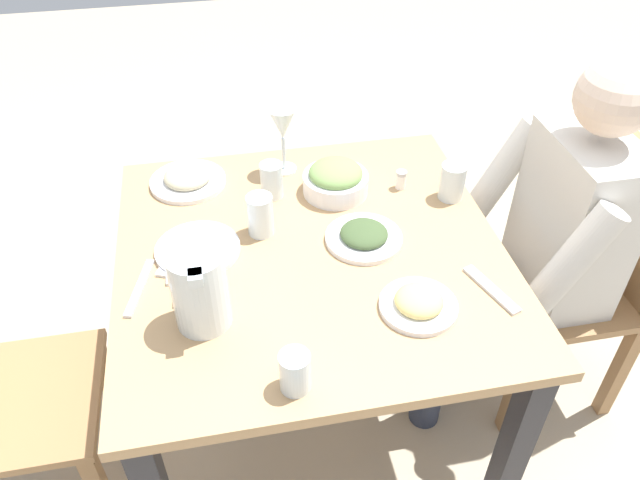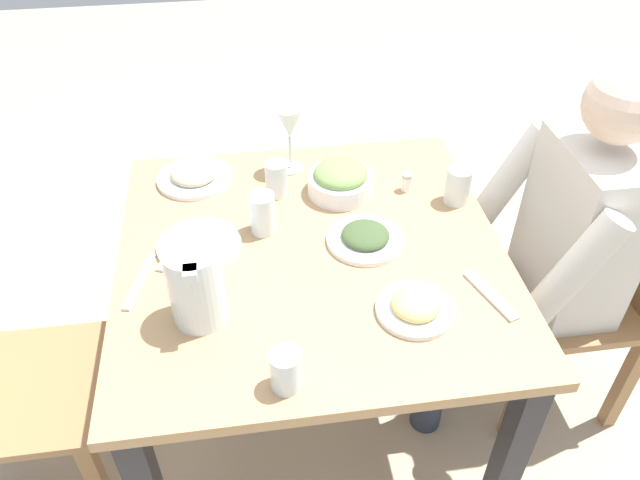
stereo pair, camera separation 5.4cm
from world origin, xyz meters
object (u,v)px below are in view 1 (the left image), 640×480
at_px(diner_near, 538,242).
at_px(plate_yoghurt, 197,247).
at_px(dining_table, 311,283).
at_px(water_glass_far_left, 260,215).
at_px(chair_near, 590,271).
at_px(salad_bowl, 336,179).
at_px(wine_glass, 283,127).
at_px(plate_dolmas, 364,236).
at_px(water_glass_near_right, 295,372).
at_px(water_glass_near_left, 272,180).
at_px(water_pitcher, 200,289).
at_px(water_glass_far_right, 452,182).
at_px(salt_shaker, 401,180).
at_px(plate_beans, 188,179).
at_px(plate_fries, 419,303).

xyz_separation_m(diner_near, plate_yoghurt, (0.02, 0.92, 0.12)).
relative_size(dining_table, water_glass_far_left, 8.64).
bearing_deg(chair_near, salad_bowl, 75.10).
relative_size(water_glass_far_left, wine_glass, 0.56).
relative_size(diner_near, plate_dolmas, 5.95).
height_order(chair_near, water_glass_near_right, chair_near).
xyz_separation_m(dining_table, wine_glass, (0.36, 0.01, 0.26)).
height_order(plate_dolmas, water_glass_near_left, water_glass_near_left).
height_order(water_pitcher, water_glass_far_right, water_pitcher).
bearing_deg(water_glass_far_right, chair_near, -104.53).
bearing_deg(diner_near, plate_dolmas, 92.40).
bearing_deg(plate_yoghurt, water_pitcher, -178.65).
bearing_deg(water_glass_near_left, water_pitcher, 154.44).
distance_m(dining_table, salt_shaker, 0.39).
xyz_separation_m(water_glass_far_left, wine_glass, (0.27, -0.10, 0.09)).
bearing_deg(plate_dolmas, plate_yoghurt, 84.81).
bearing_deg(water_glass_near_right, water_glass_far_left, 1.01).
height_order(salad_bowl, plate_dolmas, salad_bowl).
xyz_separation_m(dining_table, plate_dolmas, (0.01, -0.14, 0.13)).
bearing_deg(wine_glass, water_glass_near_left, 156.69).
distance_m(salad_bowl, plate_yoghurt, 0.43).
xyz_separation_m(water_glass_near_left, salt_shaker, (-0.03, -0.36, -0.02)).
relative_size(plate_yoghurt, water_glass_far_left, 1.90).
distance_m(water_glass_near_left, salt_shaker, 0.36).
distance_m(diner_near, plate_beans, 0.99).
relative_size(water_pitcher, water_glass_far_left, 1.73).
bearing_deg(chair_near, salt_shaker, 71.90).
bearing_deg(wine_glass, water_glass_near_right, 173.16).
xyz_separation_m(salad_bowl, water_glass_near_right, (-0.62, 0.21, 0.00)).
bearing_deg(salad_bowl, water_pitcher, 137.43).
xyz_separation_m(diner_near, plate_beans, (0.32, 0.94, 0.12)).
height_order(plate_fries, water_glass_near_right, water_glass_near_right).
distance_m(salad_bowl, water_glass_far_right, 0.32).
bearing_deg(water_glass_far_left, salad_bowl, -58.59).
xyz_separation_m(plate_dolmas, water_glass_near_right, (-0.41, 0.24, 0.03)).
relative_size(water_glass_far_right, salt_shaker, 1.89).
bearing_deg(plate_beans, plate_yoghurt, -177.15).
xyz_separation_m(chair_near, diner_near, (-0.00, 0.20, 0.15)).
height_order(water_pitcher, plate_yoghurt, water_pitcher).
xyz_separation_m(dining_table, water_pitcher, (-0.19, 0.27, 0.21)).
distance_m(plate_beans, salt_shaker, 0.60).
distance_m(diner_near, salad_bowl, 0.59).
distance_m(water_pitcher, salad_bowl, 0.56).
relative_size(plate_beans, plate_yoghurt, 1.01).
bearing_deg(wine_glass, plate_beans, 93.59).
bearing_deg(water_glass_far_left, water_glass_near_right, -178.99).
bearing_deg(water_glass_near_left, salt_shaker, -95.17).
height_order(chair_near, water_glass_far_left, chair_near).
distance_m(chair_near, salt_shaker, 0.65).
bearing_deg(water_pitcher, diner_near, -76.66).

